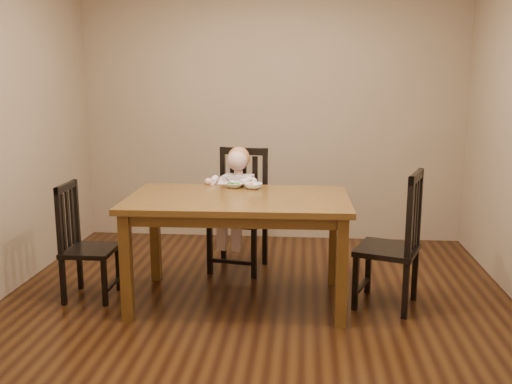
# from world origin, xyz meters

# --- Properties ---
(room) EXTENTS (4.01, 4.01, 2.71)m
(room) POSITION_xyz_m (0.00, 0.00, 1.35)
(room) COLOR #3B200C
(room) RESTS_ON ground
(dining_table) EXTENTS (1.68, 1.03, 0.83)m
(dining_table) POSITION_xyz_m (-0.14, 0.15, 0.73)
(dining_table) COLOR #492E11
(dining_table) RESTS_ON room
(chair_child) EXTENTS (0.54, 0.52, 1.09)m
(chair_child) POSITION_xyz_m (-0.22, 0.96, 0.52)
(chair_child) COLOR black
(chair_child) RESTS_ON room
(chair_left) EXTENTS (0.38, 0.40, 0.91)m
(chair_left) POSITION_xyz_m (-1.35, 0.12, 0.44)
(chair_left) COLOR black
(chair_left) RESTS_ON room
(chair_right) EXTENTS (0.56, 0.57, 1.04)m
(chair_right) POSITION_xyz_m (1.04, 0.15, 0.50)
(chair_right) COLOR black
(chair_right) RESTS_ON room
(toddler) EXTENTS (0.41, 0.48, 0.59)m
(toddler) POSITION_xyz_m (-0.23, 0.90, 0.67)
(toddler) COLOR white
(toddler) RESTS_ON chair_child
(bowl_peas) EXTENTS (0.20, 0.20, 0.04)m
(bowl_peas) POSITION_xyz_m (-0.21, 0.51, 0.85)
(bowl_peas) COLOR white
(bowl_peas) RESTS_ON dining_table
(bowl_veg) EXTENTS (0.17, 0.17, 0.05)m
(bowl_veg) POSITION_xyz_m (-0.05, 0.47, 0.85)
(bowl_veg) COLOR white
(bowl_veg) RESTS_ON dining_table
(fork) EXTENTS (0.08, 0.12, 0.05)m
(fork) POSITION_xyz_m (-0.25, 0.49, 0.87)
(fork) COLOR silver
(fork) RESTS_ON bowl_peas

